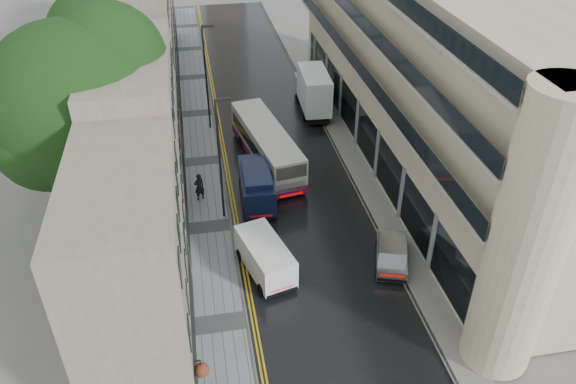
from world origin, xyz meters
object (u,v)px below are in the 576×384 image
object	(u,v)px
pedestrian	(199,187)
cream_bus	(265,168)
navy_van	(245,201)
lamp_post_near	(220,162)
silver_hatchback	(378,267)
lamp_post_far	(206,79)
white_lorry	(304,99)
white_van	(262,280)
tree_far	(108,63)
tree_near	(81,135)

from	to	relation	value
pedestrian	cream_bus	bearing A→B (deg)	167.27
navy_van	lamp_post_near	distance (m)	3.22
silver_hatchback	lamp_post_far	world-z (taller)	lamp_post_far
white_lorry	lamp_post_far	world-z (taller)	lamp_post_far
navy_van	lamp_post_near	bearing A→B (deg)	170.02
white_van	navy_van	size ratio (longest dim) A/B	0.89
silver_hatchback	pedestrian	distance (m)	13.45
pedestrian	lamp_post_near	size ratio (longest dim) A/B	0.24
silver_hatchback	white_van	distance (m)	6.66
tree_far	lamp_post_far	xyz separation A→B (m)	(7.29, -0.09, -1.83)
tree_near	tree_far	size ratio (longest dim) A/B	1.11
tree_far	cream_bus	bearing A→B (deg)	-42.22
cream_bus	silver_hatchback	bearing A→B (deg)	-75.05
lamp_post_near	white_van	bearing A→B (deg)	-82.13
tree_far	pedestrian	distance (m)	13.15
pedestrian	lamp_post_near	xyz separation A→B (m)	(1.42, -2.25, 3.14)
white_lorry	silver_hatchback	xyz separation A→B (m)	(0.06, -20.10, -1.20)
tree_near	silver_hatchback	size ratio (longest dim) A/B	3.54
tree_near	silver_hatchback	xyz separation A→B (m)	(15.69, -7.09, -6.19)
white_lorry	lamp_post_far	distance (m)	8.40
cream_bus	pedestrian	world-z (taller)	cream_bus
navy_van	white_van	bearing A→B (deg)	-87.52
navy_van	lamp_post_near	size ratio (longest dim) A/B	0.63
white_lorry	navy_van	size ratio (longest dim) A/B	1.41
tree_near	lamp_post_far	bearing A→B (deg)	59.53
cream_bus	lamp_post_near	world-z (taller)	lamp_post_near
navy_van	pedestrian	size ratio (longest dim) A/B	2.63
pedestrian	tree_far	bearing A→B (deg)	-85.79
tree_far	white_lorry	xyz separation A→B (m)	(15.33, 0.00, -4.28)
white_van	tree_near	bearing A→B (deg)	126.15
cream_bus	navy_van	world-z (taller)	cream_bus
white_lorry	lamp_post_far	size ratio (longest dim) A/B	0.86
tree_near	navy_van	world-z (taller)	tree_near
tree_far	lamp_post_far	distance (m)	7.52
cream_bus	lamp_post_far	world-z (taller)	lamp_post_far
lamp_post_near	lamp_post_far	size ratio (longest dim) A/B	0.96
silver_hatchback	lamp_post_near	size ratio (longest dim) A/B	0.48
tree_near	silver_hatchback	bearing A→B (deg)	-24.32
lamp_post_near	tree_near	bearing A→B (deg)	178.46
tree_far	silver_hatchback	world-z (taller)	tree_far
white_lorry	pedestrian	xyz separation A→B (m)	(-9.42, -10.57, -0.84)
tree_far	navy_van	xyz separation A→B (m)	(8.68, -13.11, -4.88)
cream_bus	white_van	bearing A→B (deg)	-109.30
tree_near	lamp_post_far	size ratio (longest dim) A/B	1.62
tree_far	lamp_post_near	bearing A→B (deg)	-60.25
tree_far	white_van	size ratio (longest dim) A/B	2.70
silver_hatchback	navy_van	size ratio (longest dim) A/B	0.75
cream_bus	lamp_post_near	size ratio (longest dim) A/B	1.28
white_van	silver_hatchback	bearing A→B (deg)	-13.33
silver_hatchback	white_van	xyz separation A→B (m)	(-6.65, -0.19, 0.31)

